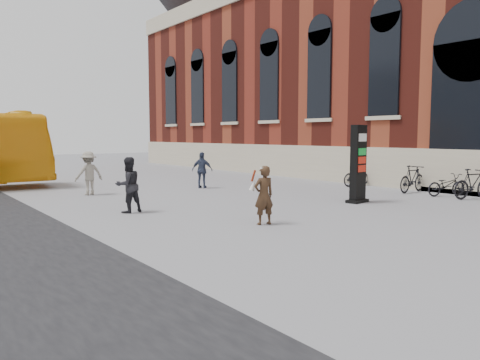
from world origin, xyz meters
TOP-DOWN VIEW (x-y plane):
  - ground at (0.00, 0.00)m, footprint 100.00×100.00m
  - station at (15.48, 6.00)m, footprint 12.15×44.50m
  - info_pylon at (4.46, 1.30)m, footprint 0.92×0.56m
  - woman at (-0.80, 0.14)m, footprint 0.65×0.61m
  - pedestrian_a at (-2.87, 4.09)m, footprint 0.90×0.74m
  - pedestrian_b at (-2.37, 9.08)m, footprint 1.16×0.72m
  - pedestrian_c at (2.49, 8.38)m, footprint 0.92×0.97m
  - bike_3 at (8.60, -0.69)m, footprint 1.96×0.97m
  - bike_4 at (8.60, 0.35)m, footprint 1.77×1.13m
  - bike_5 at (8.60, 1.83)m, footprint 1.92×0.66m
  - bike_7 at (8.60, 4.73)m, footprint 1.65×0.54m

SIDE VIEW (x-z plane):
  - ground at x=0.00m, z-range 0.00..0.00m
  - bike_4 at x=8.60m, z-range 0.00..0.88m
  - bike_7 at x=8.60m, z-range 0.00..0.98m
  - bike_5 at x=8.60m, z-range 0.00..1.13m
  - bike_3 at x=8.60m, z-range 0.00..1.14m
  - woman at x=-0.80m, z-range 0.02..1.58m
  - pedestrian_c at x=2.49m, z-range 0.00..1.61m
  - pedestrian_a at x=-2.87m, z-range 0.00..1.70m
  - pedestrian_b at x=-2.37m, z-range 0.00..1.72m
  - info_pylon at x=4.46m, z-range 0.00..2.71m
  - station at x=15.48m, z-range -1.49..17.66m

